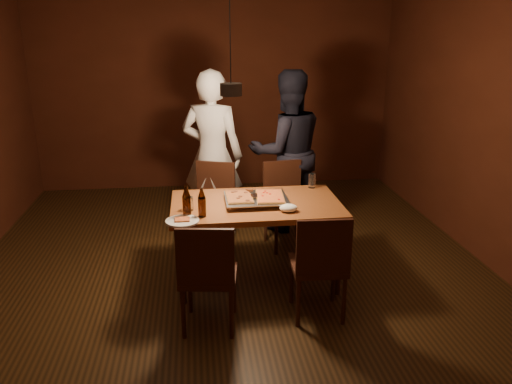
{
  "coord_description": "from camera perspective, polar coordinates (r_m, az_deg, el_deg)",
  "views": [
    {
      "loc": [
        -0.31,
        -4.14,
        2.23
      ],
      "look_at": [
        0.21,
        0.02,
        0.85
      ],
      "focal_mm": 35.0,
      "sensor_mm": 36.0,
      "label": 1
    }
  ],
  "objects": [
    {
      "name": "diner_dark",
      "position": [
        5.63,
        3.59,
        4.61
      ],
      "size": [
        0.97,
        0.8,
        1.81
      ],
      "primitive_type": "imported",
      "rotation": [
        0.0,
        0.0,
        3.28
      ],
      "color": "black",
      "rests_on": "floor"
    },
    {
      "name": "plate_slice",
      "position": [
        4.05,
        -8.41,
        -3.28
      ],
      "size": [
        0.27,
        0.27,
        0.03
      ],
      "color": "white",
      "rests_on": "dining_table"
    },
    {
      "name": "pizza_meat",
      "position": [
        4.42,
        -1.93,
        -0.54
      ],
      "size": [
        0.23,
        0.36,
        0.02
      ],
      "primitive_type": "cube",
      "rotation": [
        0.0,
        0.0,
        0.01
      ],
      "color": "maroon",
      "rests_on": "pizza_tray"
    },
    {
      "name": "chair_near_left",
      "position": [
        3.76,
        -5.59,
        -8.64
      ],
      "size": [
        0.47,
        0.47,
        0.49
      ],
      "rotation": [
        0.0,
        0.0,
        -0.14
      ],
      "color": "#38190F",
      "rests_on": "floor"
    },
    {
      "name": "pendant_lamp",
      "position": [
        4.18,
        -2.89,
        11.77
      ],
      "size": [
        0.18,
        0.18,
        1.1
      ],
      "color": "black",
      "rests_on": "ceiling"
    },
    {
      "name": "chair_far_left",
      "position": [
        5.26,
        -4.91,
        -0.6
      ],
      "size": [
        0.54,
        0.54,
        0.49
      ],
      "rotation": [
        0.0,
        0.0,
        2.8
      ],
      "color": "#38190F",
      "rests_on": "floor"
    },
    {
      "name": "napkin",
      "position": [
        4.23,
        3.74,
        -1.83
      ],
      "size": [
        0.16,
        0.12,
        0.06
      ],
      "primitive_type": "ellipsoid",
      "color": "white",
      "rests_on": "dining_table"
    },
    {
      "name": "chair_far_right",
      "position": [
        5.29,
        3.32,
        -0.44
      ],
      "size": [
        0.48,
        0.48,
        0.49
      ],
      "rotation": [
        0.0,
        0.0,
        3.3
      ],
      "color": "#38190F",
      "rests_on": "floor"
    },
    {
      "name": "diner_white",
      "position": [
        5.44,
        -5.0,
        4.22
      ],
      "size": [
        0.78,
        0.64,
        1.83
      ],
      "primitive_type": "imported",
      "rotation": [
        0.0,
        0.0,
        2.8
      ],
      "color": "silver",
      "rests_on": "floor"
    },
    {
      "name": "chair_near_right",
      "position": [
        3.93,
        7.37,
        -7.48
      ],
      "size": [
        0.44,
        0.44,
        0.49
      ],
      "rotation": [
        0.0,
        0.0,
        -0.04
      ],
      "color": "#38190F",
      "rests_on": "floor"
    },
    {
      "name": "beer_bottle_a",
      "position": [
        4.12,
        -7.94,
        -1.04
      ],
      "size": [
        0.07,
        0.07,
        0.26
      ],
      "color": "black",
      "rests_on": "dining_table"
    },
    {
      "name": "room_shell",
      "position": [
        4.23,
        -2.81,
        6.91
      ],
      "size": [
        6.0,
        6.0,
        6.0
      ],
      "color": "#3A2310",
      "rests_on": "ground"
    },
    {
      "name": "spatula",
      "position": [
        4.43,
        -0.07,
        -0.4
      ],
      "size": [
        0.17,
        0.26,
        0.04
      ],
      "primitive_type": null,
      "rotation": [
        0.0,
        0.0,
        0.35
      ],
      "color": "silver",
      "rests_on": "pizza_tray"
    },
    {
      "name": "water_glass_right",
      "position": [
        4.87,
        6.43,
        1.29
      ],
      "size": [
        0.07,
        0.07,
        0.14
      ],
      "primitive_type": "cylinder",
      "color": "silver",
      "rests_on": "dining_table"
    },
    {
      "name": "beer_bottle_b",
      "position": [
        4.1,
        -6.2,
        -1.17
      ],
      "size": [
        0.07,
        0.07,
        0.25
      ],
      "color": "black",
      "rests_on": "dining_table"
    },
    {
      "name": "water_glass_left",
      "position": [
        4.28,
        -7.69,
        -1.32
      ],
      "size": [
        0.07,
        0.07,
        0.12
      ],
      "primitive_type": "cylinder",
      "color": "silver",
      "rests_on": "dining_table"
    },
    {
      "name": "dining_table",
      "position": [
        4.47,
        0.0,
        -2.12
      ],
      "size": [
        1.5,
        0.9,
        0.75
      ],
      "color": "#9A5327",
      "rests_on": "floor"
    },
    {
      "name": "pizza_tray",
      "position": [
        4.43,
        0.02,
        -0.93
      ],
      "size": [
        0.56,
        0.47,
        0.05
      ],
      "primitive_type": "cube",
      "rotation": [
        0.0,
        0.0,
        -0.03
      ],
      "color": "silver",
      "rests_on": "dining_table"
    },
    {
      "name": "pizza_cheese",
      "position": [
        4.43,
        1.61,
        -0.49
      ],
      "size": [
        0.27,
        0.4,
        0.02
      ],
      "primitive_type": "cube",
      "rotation": [
        0.0,
        0.0,
        -0.08
      ],
      "color": "gold",
      "rests_on": "pizza_tray"
    }
  ]
}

